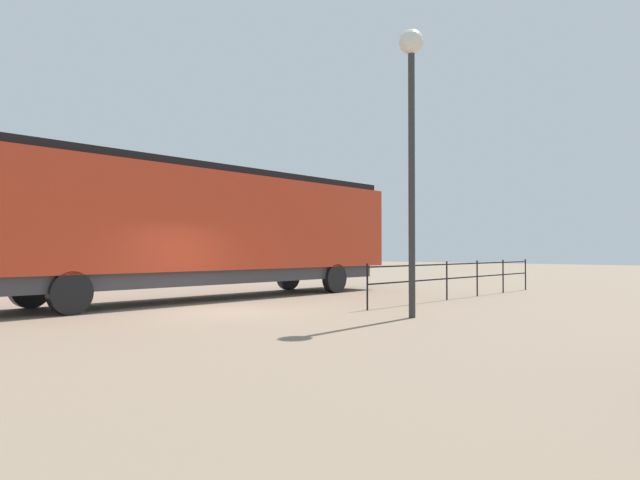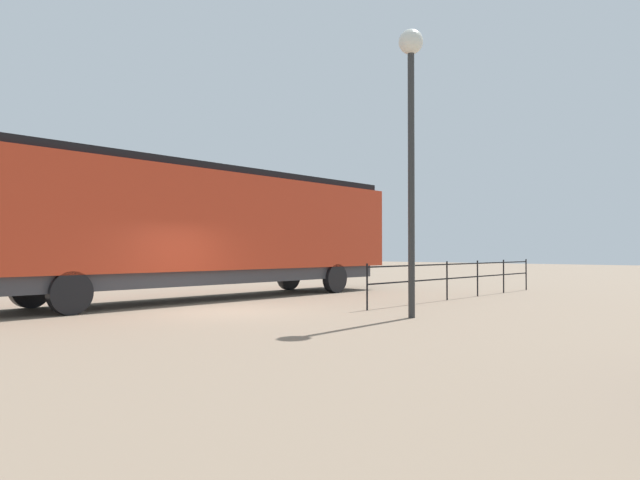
{
  "view_description": "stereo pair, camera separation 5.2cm",
  "coord_description": "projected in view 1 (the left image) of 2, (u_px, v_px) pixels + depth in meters",
  "views": [
    {
      "loc": [
        12.0,
        -9.46,
        1.61
      ],
      "look_at": [
        0.35,
        3.44,
        1.94
      ],
      "focal_mm": 31.87,
      "sensor_mm": 36.0,
      "label": 1
    },
    {
      "loc": [
        12.04,
        -9.43,
        1.61
      ],
      "look_at": [
        0.35,
        3.44,
        1.94
      ],
      "focal_mm": 31.87,
      "sensor_mm": 36.0,
      "label": 2
    }
  ],
  "objects": [
    {
      "name": "ground_plane",
      "position": [
        223.0,
        311.0,
        15.03
      ],
      "size": [
        120.0,
        120.0,
        0.0
      ],
      "primitive_type": "plane",
      "color": "#84705B"
    },
    {
      "name": "locomotive",
      "position": [
        218.0,
        227.0,
        19.22
      ],
      "size": [
        2.82,
        15.9,
        4.35
      ],
      "color": "red",
      "rests_on": "ground_plane"
    },
    {
      "name": "lamp_post",
      "position": [
        411.0,
        104.0,
        13.7
      ],
      "size": [
        0.6,
        0.6,
        6.97
      ],
      "color": "#2D2D2D",
      "rests_on": "ground_plane"
    },
    {
      "name": "platform_fence",
      "position": [
        463.0,
        274.0,
        19.3
      ],
      "size": [
        0.05,
        10.72,
        1.27
      ],
      "color": "black",
      "rests_on": "ground_plane"
    }
  ]
}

